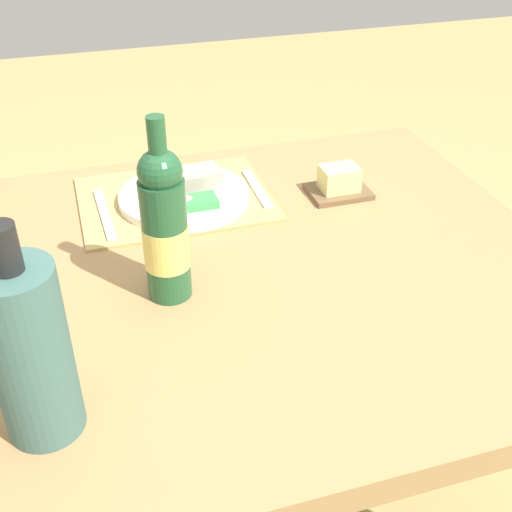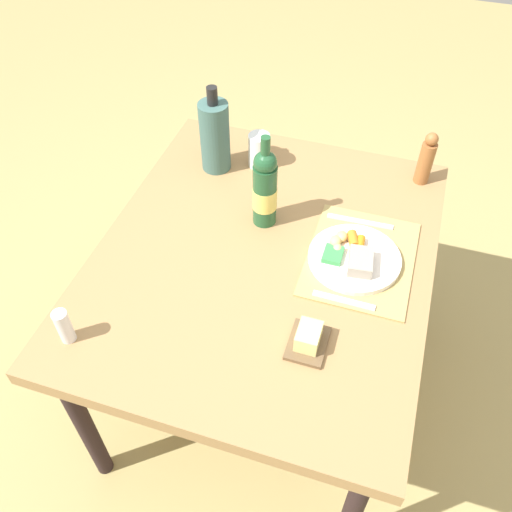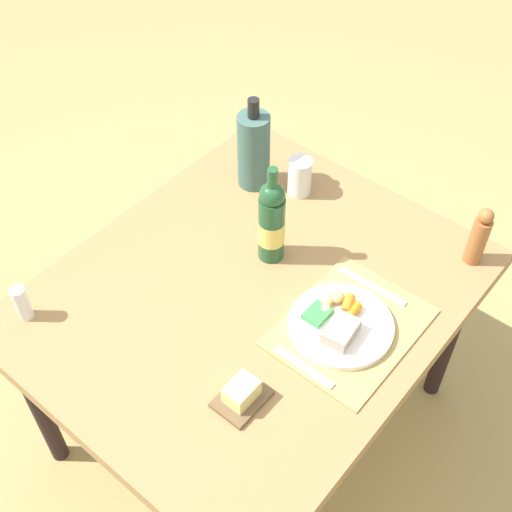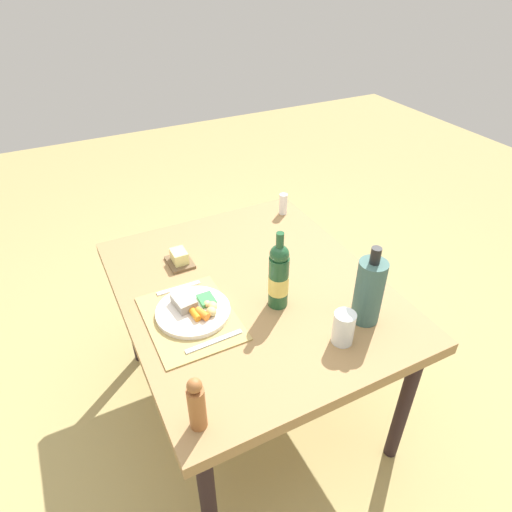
# 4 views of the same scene
# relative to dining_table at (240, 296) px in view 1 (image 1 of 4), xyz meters

# --- Properties ---
(ground_plane) EXTENTS (8.00, 8.00, 0.00)m
(ground_plane) POSITION_rel_dining_table_xyz_m (0.00, 0.00, -0.65)
(ground_plane) COLOR tan
(dining_table) EXTENTS (1.20, 1.00, 0.72)m
(dining_table) POSITION_rel_dining_table_xyz_m (0.00, 0.00, 0.00)
(dining_table) COLOR #9D784A
(dining_table) RESTS_ON ground_plane
(placemat) EXTENTS (0.40, 0.31, 0.01)m
(placemat) POSITION_rel_dining_table_xyz_m (0.06, -0.28, 0.07)
(placemat) COLOR tan
(placemat) RESTS_ON dining_table
(dinner_plate) EXTENTS (0.28, 0.28, 0.06)m
(dinner_plate) POSITION_rel_dining_table_xyz_m (0.05, -0.26, 0.09)
(dinner_plate) COLOR white
(dinner_plate) RESTS_ON placemat
(fork) EXTENTS (0.02, 0.18, 0.00)m
(fork) POSITION_rel_dining_table_xyz_m (-0.11, -0.27, 0.08)
(fork) COLOR silver
(fork) RESTS_ON placemat
(knife) EXTENTS (0.03, 0.21, 0.00)m
(knife) POSITION_rel_dining_table_xyz_m (0.22, -0.25, 0.08)
(knife) COLOR silver
(knife) RESTS_ON placemat
(butter_dish) EXTENTS (0.13, 0.10, 0.06)m
(butter_dish) POSITION_rel_dining_table_xyz_m (-0.28, -0.21, 0.09)
(butter_dish) COLOR brown
(butter_dish) RESTS_ON dining_table
(wine_bottle) EXTENTS (0.08, 0.08, 0.32)m
(wine_bottle) POSITION_rel_dining_table_xyz_m (0.14, 0.04, 0.20)
(wine_bottle) COLOR #21522E
(wine_bottle) RESTS_ON dining_table
(cooler_bottle) EXTENTS (0.10, 0.10, 0.31)m
(cooler_bottle) POSITION_rel_dining_table_xyz_m (0.35, 0.29, 0.20)
(cooler_bottle) COLOR #3D625B
(cooler_bottle) RESTS_ON dining_table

